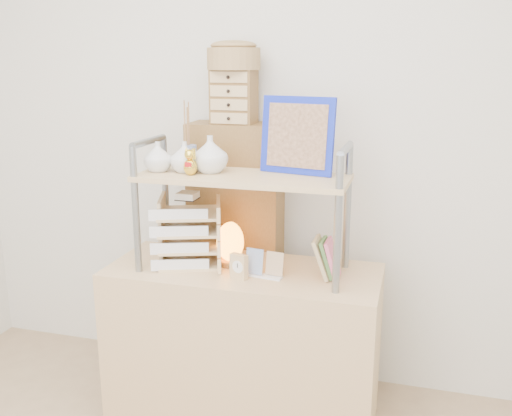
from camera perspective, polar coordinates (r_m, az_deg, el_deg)
The scene contains 10 objects.
room_shell at distance 1.62m, azimuth -10.31°, elevation 16.18°, with size 3.42×3.41×2.61m.
desk at distance 2.69m, azimuth -1.25°, elevation -13.62°, with size 1.20×0.50×0.75m, color tan.
cabinet at distance 2.93m, azimuth -1.94°, elevation -4.75°, with size 0.45×0.24×1.35m, color brown.
hutch at distance 2.44m, azimuth -2.60°, elevation 3.80°, with size 0.90×0.34×0.75m.
letter_tray at distance 2.57m, azimuth -6.71°, elevation -2.75°, with size 0.34×0.34×0.33m.
salt_lamp at distance 2.55m, azimuth -2.59°, elevation -3.52°, with size 0.13×0.12×0.20m.
desk_clock at distance 2.41m, azimuth -1.73°, elevation -5.87°, with size 0.08×0.05×0.11m.
postcard_stand at distance 2.43m, azimuth 0.78°, elevation -6.11°, with size 0.17×0.07×0.12m.
drawer_chest at distance 2.75m, azimuth -2.23°, elevation 11.03°, with size 0.20×0.16×0.25m.
woven_basket at distance 2.75m, azimuth -2.25°, elevation 14.68°, with size 0.25×0.25×0.10m, color olive.
Camera 1 is at (0.70, -1.06, 1.64)m, focal length 40.00 mm.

